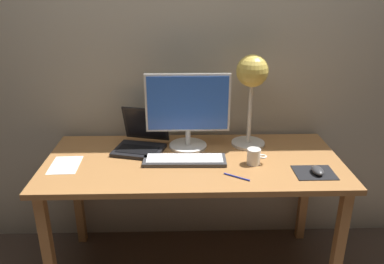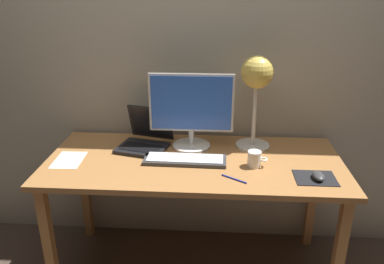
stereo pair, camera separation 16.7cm
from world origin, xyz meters
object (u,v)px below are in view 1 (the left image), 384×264
Objects in this scene: coffee_mug at (254,157)px; mouse at (318,170)px; pen at (237,177)px; laptop at (142,137)px; desk_lamp at (252,79)px; monitor at (188,109)px; keyboard_main at (185,160)px.

mouse is at bearing -22.26° from coffee_mug.
coffee_mug reaches higher than pen.
laptop is 2.33× the size of pen.
pen is (-0.41, -0.03, -0.02)m from mouse.
desk_lamp is 3.79× the size of pen.
keyboard_main is at bearing -95.99° from monitor.
desk_lamp reaches higher than mouse.
monitor is 0.30m from keyboard_main.
keyboard_main is 0.31m from pen.
laptop is at bearing 142.84° from pen.
keyboard_main is 4.61× the size of mouse.
monitor is 3.39× the size of pen.
mouse is at bearing -52.88° from desk_lamp.
monitor is at bearing 121.76° from pen.
keyboard_main is 0.58m from desk_lamp.
laptop is 0.61× the size of desk_lamp.
monitor is 4.48× the size of coffee_mug.
laptop reaches higher than mouse.
pen is at bearing -37.16° from laptop.
coffee_mug is (0.37, -0.03, 0.03)m from keyboard_main.
desk_lamp is at bearing 30.86° from keyboard_main.
keyboard_main is 0.37m from coffee_mug.
mouse is 0.69× the size of pen.
keyboard_main is at bearing -149.14° from desk_lamp.
keyboard_main is 0.32m from laptop.
laptop is (-0.26, -0.00, -0.17)m from monitor.
desk_lamp is at bearing 87.38° from coffee_mug.
monitor is at bearing -175.58° from desk_lamp.
coffee_mug is (0.34, -0.23, -0.19)m from monitor.
mouse is (0.66, -0.15, 0.01)m from keyboard_main.
mouse is at bearing -28.65° from monitor.
keyboard_main is (-0.02, -0.20, -0.22)m from monitor.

